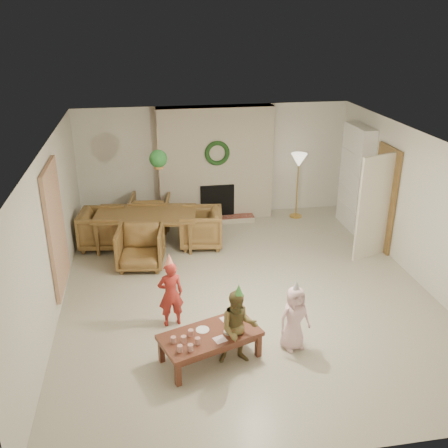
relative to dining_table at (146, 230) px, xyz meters
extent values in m
plane|color=#B7B29E|center=(1.60, -1.99, -0.35)|extent=(7.00, 7.00, 0.00)
plane|color=white|center=(1.60, -1.99, 2.15)|extent=(7.00, 7.00, 0.00)
plane|color=silver|center=(1.60, 1.51, 0.90)|extent=(7.00, 0.00, 7.00)
plane|color=silver|center=(1.60, -5.49, 0.90)|extent=(7.00, 0.00, 7.00)
plane|color=silver|center=(-1.40, -1.99, 0.90)|extent=(0.00, 7.00, 7.00)
plane|color=silver|center=(4.60, -1.99, 0.90)|extent=(0.00, 7.00, 7.00)
cube|color=#5C1C18|center=(1.60, 1.31, 0.90)|extent=(2.50, 0.40, 2.50)
cube|color=maroon|center=(1.60, 0.96, -0.29)|extent=(1.60, 0.30, 0.12)
cube|color=black|center=(1.60, 1.13, 0.10)|extent=(0.75, 0.12, 0.75)
torus|color=#143615|center=(1.60, 1.08, 1.20)|extent=(0.54, 0.10, 0.54)
cylinder|color=gold|center=(3.40, 1.01, -0.33)|extent=(0.28, 0.28, 0.03)
cylinder|color=gold|center=(3.40, 1.01, 0.35)|extent=(0.03, 0.03, 1.33)
cone|color=beige|center=(3.40, 1.01, 0.99)|extent=(0.36, 0.36, 0.30)
cube|color=white|center=(4.44, 0.31, 0.75)|extent=(0.30, 1.00, 2.20)
cube|color=white|center=(4.42, 0.31, 0.10)|extent=(0.30, 0.92, 0.03)
cube|color=white|center=(4.42, 0.31, 0.50)|extent=(0.30, 0.92, 0.03)
cube|color=white|center=(4.42, 0.31, 0.90)|extent=(0.30, 0.92, 0.03)
cube|color=white|center=(4.42, 0.31, 1.30)|extent=(0.30, 0.92, 0.03)
cube|color=#B4212C|center=(4.40, 0.16, 0.24)|extent=(0.20, 0.40, 0.24)
cube|color=navy|center=(4.40, 0.36, 0.64)|extent=(0.20, 0.44, 0.24)
cube|color=#A98124|center=(4.40, 0.21, 1.03)|extent=(0.20, 0.36, 0.22)
cube|color=brown|center=(4.56, -0.79, 0.67)|extent=(0.05, 0.86, 2.04)
cube|color=beige|center=(4.18, -1.17, 0.65)|extent=(0.77, 0.32, 2.00)
cube|color=#CBB090|center=(-1.36, -1.79, 0.90)|extent=(0.06, 1.20, 2.00)
imported|color=brown|center=(0.00, 0.00, 0.00)|extent=(2.09, 1.35, 0.69)
imported|color=brown|center=(-0.12, -0.85, 0.04)|extent=(0.92, 0.94, 0.76)
imported|color=brown|center=(0.12, 0.85, 0.04)|extent=(0.92, 0.94, 0.76)
imported|color=brown|center=(-0.85, 0.12, 0.04)|extent=(0.94, 0.92, 0.76)
imported|color=brown|center=(1.07, -0.15, 0.04)|extent=(0.94, 0.92, 0.76)
cylinder|color=tan|center=(0.30, -0.49, 1.80)|extent=(0.01, 0.01, 0.70)
cylinder|color=olive|center=(0.30, -0.49, 1.45)|extent=(0.16, 0.16, 0.12)
sphere|color=#194D20|center=(0.30, -0.49, 1.57)|extent=(0.32, 0.32, 0.32)
cube|color=#5B2D1E|center=(0.76, -3.70, 0.03)|extent=(1.45, 1.06, 0.06)
cube|color=#5B2D1E|center=(0.76, -3.70, -0.04)|extent=(1.32, 0.93, 0.08)
cube|color=#5B2D1E|center=(0.29, -4.15, -0.17)|extent=(0.09, 0.09, 0.34)
cube|color=#5B2D1E|center=(1.40, -3.75, -0.17)|extent=(0.09, 0.09, 0.34)
cube|color=#5B2D1E|center=(0.11, -3.65, -0.17)|extent=(0.09, 0.09, 0.34)
cube|color=#5B2D1E|center=(1.22, -3.25, -0.17)|extent=(0.09, 0.09, 0.34)
cylinder|color=silver|center=(0.33, -4.01, 0.10)|extent=(0.09, 0.09, 0.09)
cylinder|color=silver|center=(0.26, -3.82, 0.10)|extent=(0.09, 0.09, 0.09)
cylinder|color=silver|center=(0.46, -4.02, 0.10)|extent=(0.09, 0.09, 0.09)
cylinder|color=silver|center=(0.40, -3.83, 0.10)|extent=(0.09, 0.09, 0.09)
cylinder|color=silver|center=(0.57, -3.90, 0.10)|extent=(0.09, 0.09, 0.09)
cylinder|color=silver|center=(0.50, -3.71, 0.10)|extent=(0.09, 0.09, 0.09)
cylinder|color=white|center=(0.67, -3.61, 0.06)|extent=(0.23, 0.23, 0.01)
cylinder|color=white|center=(1.03, -3.71, 0.06)|extent=(0.23, 0.23, 0.01)
cylinder|color=white|center=(1.15, -3.45, 0.06)|extent=(0.23, 0.23, 0.01)
sphere|color=tan|center=(1.03, -3.71, 0.10)|extent=(0.09, 0.09, 0.07)
cube|color=#F0B0CA|center=(0.86, -3.86, 0.06)|extent=(0.19, 0.19, 0.01)
cube|color=#F0B0CA|center=(1.03, -3.41, 0.06)|extent=(0.19, 0.19, 0.01)
imported|color=#A62923|center=(0.30, -2.80, 0.17)|extent=(0.41, 0.30, 1.04)
cone|color=#F7B552|center=(0.30, -2.80, 0.73)|extent=(0.17, 0.17, 0.20)
imported|color=brown|center=(1.11, -3.81, 0.18)|extent=(0.53, 0.43, 1.05)
cone|color=#4EAC49|center=(1.11, -3.81, 0.75)|extent=(0.16, 0.16, 0.17)
imported|color=#FCCAD4|center=(1.93, -3.64, 0.13)|extent=(0.52, 0.40, 0.94)
cone|color=silver|center=(1.93, -3.64, 0.63)|extent=(0.13, 0.13, 0.17)
camera|label=1|loc=(0.04, -9.12, 3.95)|focal=39.80mm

